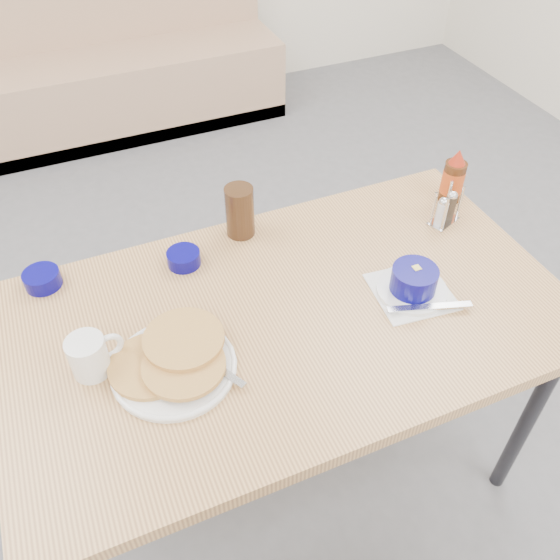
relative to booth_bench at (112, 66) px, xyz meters
name	(u,v)px	position (x,y,z in m)	size (l,w,h in m)	color
ground	(318,534)	(0.00, -2.78, -0.35)	(6.00, 6.00, 0.00)	slate
booth_bench	(112,66)	(0.00, 0.00, 0.00)	(1.90, 0.56, 1.22)	tan
dining_table	(288,329)	(0.00, -2.53, 0.35)	(1.40, 0.80, 0.76)	tan
pancake_plate	(173,362)	(-0.31, -2.59, 0.43)	(0.28, 0.28, 0.05)	white
coffee_mug	(90,355)	(-0.47, -2.52, 0.46)	(0.13, 0.09, 0.10)	white
grits_setting	(413,283)	(0.32, -2.59, 0.44)	(0.21, 0.22, 0.08)	white
creamer_bowl	(42,279)	(-0.54, -2.19, 0.43)	(0.09, 0.09, 0.04)	#060464
butter_bowl	(184,258)	(-0.19, -2.26, 0.43)	(0.09, 0.09, 0.04)	#060464
amber_tumbler	(240,211)	(0.00, -2.19, 0.49)	(0.08, 0.08, 0.15)	#372111
condiment_caddy	(445,211)	(0.56, -2.38, 0.45)	(0.11, 0.09, 0.11)	silver
syrup_bottle	(453,179)	(0.64, -2.29, 0.48)	(0.07, 0.07, 0.17)	#47230F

